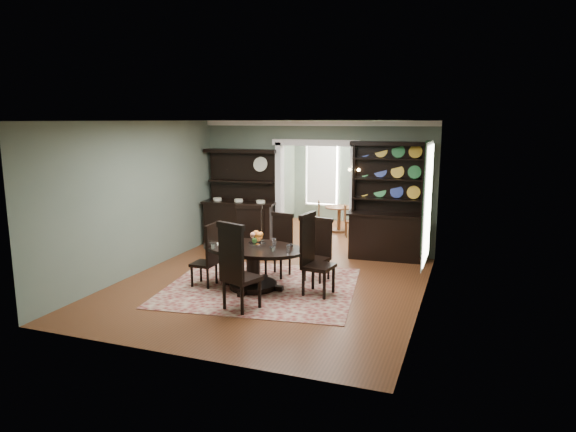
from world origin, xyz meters
name	(u,v)px	position (x,y,z in m)	size (l,w,h in m)	color
room	(268,202)	(0.00, 0.04, 1.58)	(5.51, 6.01, 3.01)	brown
parlor	(342,175)	(0.00, 5.53, 1.52)	(3.51, 3.50, 3.01)	brown
doorway_trim	(316,181)	(0.00, 3.00, 1.62)	(2.08, 0.25, 2.57)	white
right_window	(427,201)	(2.69, 0.93, 1.60)	(0.15, 1.47, 2.12)	white
wall_sconce	(355,171)	(0.95, 2.85, 1.89)	(0.27, 0.21, 0.21)	#BA8331
rug	(261,287)	(-0.09, -0.08, 0.01)	(3.38, 3.01, 0.01)	maroon
dining_table	(253,259)	(-0.21, -0.17, 0.54)	(2.07, 1.99, 0.77)	black
centerpiece	(257,242)	(-0.16, -0.08, 0.85)	(1.60, 1.03, 0.26)	white
chair_far_left	(249,238)	(-0.66, 0.64, 0.72)	(0.62, 0.60, 1.37)	black
chair_far_mid	(280,243)	(-0.03, 0.76, 0.65)	(0.52, 0.50, 1.23)	black
chair_far_right	(320,247)	(0.77, 0.75, 0.63)	(0.52, 0.51, 1.19)	black
chair_end_left	(208,254)	(-1.01, -0.35, 0.62)	(0.41, 0.45, 1.18)	black
chair_end_right	(312,252)	(0.89, -0.09, 0.75)	(0.57, 0.59, 1.44)	black
chair_near	(236,265)	(0.00, -1.31, 0.76)	(0.68, 0.66, 1.46)	black
sideboard	(241,212)	(-1.82, 2.73, 0.81)	(1.82, 0.79, 2.33)	black
welsh_dresser	(386,217)	(1.70, 2.72, 0.93)	(1.68, 0.70, 2.56)	black
parlor_table	(339,215)	(0.06, 5.00, 0.46)	(0.75, 0.75, 0.70)	brown
parlor_chair_left	(315,215)	(-0.55, 4.75, 0.46)	(0.40, 0.40, 0.86)	brown
parlor_chair_right	(349,220)	(0.45, 4.49, 0.46)	(0.40, 0.39, 0.85)	brown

